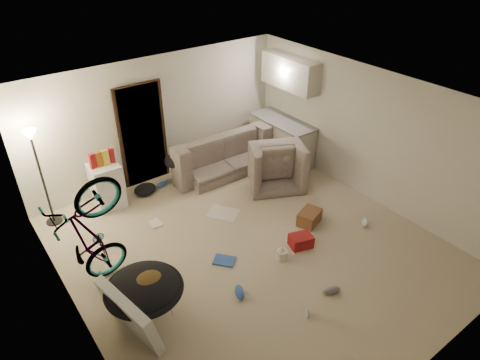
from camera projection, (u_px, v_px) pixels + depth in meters
floor at (250, 248)px, 7.10m from camera, size 5.50×6.00×0.02m
ceiling at (253, 105)px, 5.77m from camera, size 5.50×6.00×0.02m
wall_back at (158, 119)px, 8.48m from camera, size 5.50×0.02×2.50m
wall_front at (432, 310)px, 4.39m from camera, size 5.50×0.02×2.50m
wall_left at (67, 259)px, 5.04m from camera, size 0.02×6.00×2.50m
wall_right at (370, 135)px, 7.83m from camera, size 0.02×6.00×2.50m
doorway at (142, 135)px, 8.37m from camera, size 0.85×0.10×2.04m
door_trim at (143, 136)px, 8.35m from camera, size 0.97×0.04×2.10m
floor_lamp at (36, 158)px, 6.99m from camera, size 0.28×0.28×1.81m
kitchen_counter at (282, 140)px, 9.46m from camera, size 0.60×1.50×0.88m
counter_top at (283, 121)px, 9.21m from camera, size 0.64×1.54×0.04m
kitchen_uppers at (290, 72)px, 8.72m from camera, size 0.38×1.40×0.65m
sofa at (218, 156)px, 9.10m from camera, size 2.26×0.94×0.65m
armchair at (272, 165)px, 8.71m from camera, size 1.40×1.33×0.71m
bicycle at (96, 259)px, 6.12m from camera, size 1.95×0.93×1.10m
book_asset at (308, 319)px, 5.83m from camera, size 0.25×0.24×0.02m
mini_fridge at (107, 186)px, 7.90m from camera, size 0.53×0.53×0.87m
snack_box_0 at (92, 162)px, 7.51m from camera, size 0.11×0.09×0.30m
snack_box_1 at (99, 160)px, 7.57m from camera, size 0.11×0.08×0.30m
snack_box_2 at (106, 158)px, 7.63m from camera, size 0.11×0.08×0.30m
snack_box_3 at (112, 156)px, 7.69m from camera, size 0.12×0.10×0.30m
saucer_chair at (145, 294)px, 5.64m from camera, size 1.05×1.05×0.74m
hoodie at (147, 282)px, 5.53m from camera, size 0.50×0.42×0.22m
sofa_drape at (178, 160)px, 8.51m from camera, size 0.59×0.50×0.28m
tv_box at (130, 315)px, 5.45m from camera, size 0.46×1.11×0.73m
drink_case_a at (309, 217)px, 7.59m from camera, size 0.51×0.43×0.25m
drink_case_b at (301, 241)px, 7.07m from camera, size 0.43×0.36×0.21m
juicer at (282, 254)px, 6.80m from camera, size 0.17×0.17×0.25m
newspaper at (223, 213)px, 7.90m from camera, size 0.66×0.69×0.01m
book_blue at (224, 260)px, 6.80m from camera, size 0.40×0.41×0.03m
book_white at (155, 224)px, 7.62m from camera, size 0.20×0.25×0.02m
shoe_0 at (162, 184)px, 8.65m from camera, size 0.28×0.15×0.10m
shoe_1 at (171, 181)px, 8.77m from camera, size 0.25×0.24×0.09m
shoe_2 at (240, 292)px, 6.17m from camera, size 0.24×0.32×0.11m
shoe_3 at (331, 290)px, 6.21m from camera, size 0.30×0.21×0.10m
shoe_4 at (365, 223)px, 7.58m from camera, size 0.27×0.25×0.10m
clothes_lump_b at (145, 189)px, 8.46m from camera, size 0.60×0.57×0.14m
clothes_lump_c at (153, 286)px, 6.27m from camera, size 0.56×0.54×0.14m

